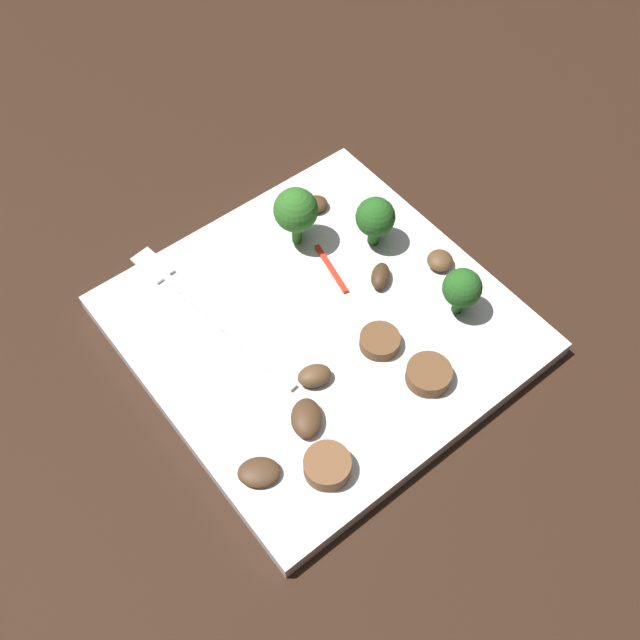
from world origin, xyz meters
The scene contains 16 objects.
ground_plane centered at (0.00, 0.00, 0.00)m, with size 1.40×1.40×0.00m, color black.
plate centered at (0.00, 0.00, 0.01)m, with size 0.27×0.27×0.02m, color white.
fork centered at (0.07, 0.07, 0.02)m, with size 0.18×0.04×0.00m.
broccoli_floret_0 centered at (0.07, -0.03, 0.05)m, with size 0.04×0.04×0.06m.
broccoli_floret_1 centered at (-0.06, -0.09, 0.04)m, with size 0.03×0.03×0.04m.
broccoli_floret_2 centered at (0.03, -0.08, 0.04)m, with size 0.03×0.03×0.05m.
sausage_slice_0 centered at (-0.10, 0.07, 0.02)m, with size 0.03×0.03×0.01m, color brown.
sausage_slice_1 centered at (-0.09, -0.03, 0.02)m, with size 0.03×0.03×0.01m, color brown.
sausage_slice_2 centered at (-0.05, -0.02, 0.02)m, with size 0.03×0.03×0.01m, color brown.
mushroom_0 centered at (0.09, -0.07, 0.02)m, with size 0.02×0.02×0.01m, color #4C331E.
mushroom_1 centered at (-0.06, 0.06, 0.02)m, with size 0.03×0.02×0.01m, color #4C331E.
mushroom_2 centered at (0.00, -0.06, 0.02)m, with size 0.03×0.01×0.01m, color #422B19.
mushroom_3 centered at (-0.02, -0.11, 0.02)m, with size 0.02×0.02×0.01m, color brown.
mushroom_4 centered at (-0.07, 0.11, 0.02)m, with size 0.03×0.02×0.01m, color #4C331E.
mushroom_5 centered at (-0.04, 0.04, 0.02)m, with size 0.02×0.02×0.01m, color brown.
pepper_strip_0 centered at (0.03, -0.04, 0.02)m, with size 0.05×0.00×0.00m, color red.
Camera 1 is at (-0.25, 0.20, 0.48)m, focal length 41.08 mm.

